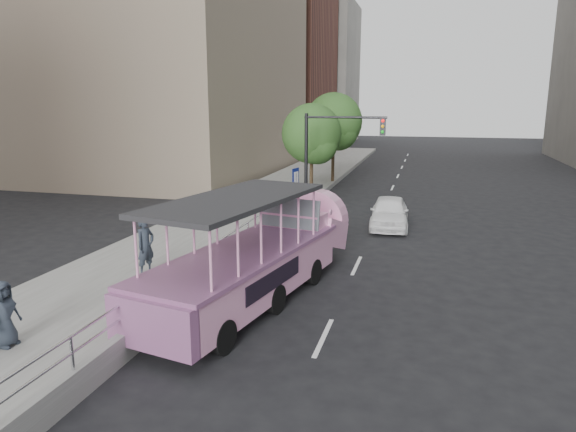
{
  "coord_description": "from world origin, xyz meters",
  "views": [
    {
      "loc": [
        3.26,
        -13.61,
        5.69
      ],
      "look_at": [
        -0.86,
        1.46,
        2.25
      ],
      "focal_mm": 32.0,
      "sensor_mm": 36.0,
      "label": 1
    }
  ],
  "objects_px": {
    "parking_sign": "(296,188)",
    "street_tree_near": "(313,136)",
    "pedestrian_far": "(4,314)",
    "pedestrian_near": "(146,246)",
    "street_tree_far": "(335,124)",
    "duck_boat": "(261,256)",
    "traffic_signal": "(329,147)",
    "car": "(389,212)"
  },
  "relations": [
    {
      "from": "street_tree_far",
      "to": "car",
      "type": "bearing_deg",
      "value": -67.92
    },
    {
      "from": "duck_boat",
      "to": "pedestrian_far",
      "type": "height_order",
      "value": "duck_boat"
    },
    {
      "from": "traffic_signal",
      "to": "street_tree_far",
      "type": "bearing_deg",
      "value": 98.43
    },
    {
      "from": "pedestrian_far",
      "to": "traffic_signal",
      "type": "distance_m",
      "value": 18.04
    },
    {
      "from": "car",
      "to": "pedestrian_far",
      "type": "distance_m",
      "value": 16.82
    },
    {
      "from": "car",
      "to": "pedestrian_near",
      "type": "height_order",
      "value": "pedestrian_near"
    },
    {
      "from": "duck_boat",
      "to": "pedestrian_near",
      "type": "height_order",
      "value": "duck_boat"
    },
    {
      "from": "traffic_signal",
      "to": "street_tree_near",
      "type": "xyz_separation_m",
      "value": [
        -1.6,
        3.43,
        0.32
      ]
    },
    {
      "from": "duck_boat",
      "to": "pedestrian_near",
      "type": "bearing_deg",
      "value": -179.13
    },
    {
      "from": "pedestrian_near",
      "to": "street_tree_near",
      "type": "distance_m",
      "value": 15.91
    },
    {
      "from": "duck_boat",
      "to": "car",
      "type": "xyz_separation_m",
      "value": [
        3.07,
        9.79,
        -0.47
      ]
    },
    {
      "from": "duck_boat",
      "to": "parking_sign",
      "type": "bearing_deg",
      "value": 98.34
    },
    {
      "from": "duck_boat",
      "to": "parking_sign",
      "type": "xyz_separation_m",
      "value": [
        -1.41,
        9.59,
        0.49
      ]
    },
    {
      "from": "pedestrian_far",
      "to": "duck_boat",
      "type": "bearing_deg",
      "value": -36.82
    },
    {
      "from": "parking_sign",
      "to": "street_tree_far",
      "type": "relative_size",
      "value": 0.41
    },
    {
      "from": "car",
      "to": "pedestrian_far",
      "type": "bearing_deg",
      "value": -118.93
    },
    {
      "from": "duck_boat",
      "to": "street_tree_near",
      "type": "distance_m",
      "value": 15.85
    },
    {
      "from": "duck_boat",
      "to": "traffic_signal",
      "type": "height_order",
      "value": "traffic_signal"
    },
    {
      "from": "car",
      "to": "street_tree_far",
      "type": "height_order",
      "value": "street_tree_far"
    },
    {
      "from": "pedestrian_far",
      "to": "street_tree_far",
      "type": "relative_size",
      "value": 0.24
    },
    {
      "from": "parking_sign",
      "to": "car",
      "type": "bearing_deg",
      "value": 2.49
    },
    {
      "from": "pedestrian_near",
      "to": "street_tree_far",
      "type": "bearing_deg",
      "value": 8.46
    },
    {
      "from": "pedestrian_near",
      "to": "car",
      "type": "bearing_deg",
      "value": -20.92
    },
    {
      "from": "pedestrian_far",
      "to": "parking_sign",
      "type": "bearing_deg",
      "value": -8.79
    },
    {
      "from": "parking_sign",
      "to": "street_tree_near",
      "type": "relative_size",
      "value": 0.47
    },
    {
      "from": "pedestrian_far",
      "to": "street_tree_far",
      "type": "xyz_separation_m",
      "value": [
        2.64,
        26.84,
        3.24
      ]
    },
    {
      "from": "parking_sign",
      "to": "traffic_signal",
      "type": "relative_size",
      "value": 0.51
    },
    {
      "from": "pedestrian_far",
      "to": "traffic_signal",
      "type": "xyz_separation_m",
      "value": [
        4.04,
        17.41,
        2.43
      ]
    },
    {
      "from": "pedestrian_near",
      "to": "pedestrian_far",
      "type": "relative_size",
      "value": 1.23
    },
    {
      "from": "pedestrian_far",
      "to": "pedestrian_near",
      "type": "bearing_deg",
      "value": -2.92
    },
    {
      "from": "duck_boat",
      "to": "pedestrian_far",
      "type": "distance_m",
      "value": 6.86
    },
    {
      "from": "pedestrian_far",
      "to": "traffic_signal",
      "type": "relative_size",
      "value": 0.3
    },
    {
      "from": "car",
      "to": "traffic_signal",
      "type": "bearing_deg",
      "value": 142.73
    },
    {
      "from": "traffic_signal",
      "to": "parking_sign",
      "type": "bearing_deg",
      "value": -114.01
    },
    {
      "from": "pedestrian_far",
      "to": "parking_sign",
      "type": "distance_m",
      "value": 15.21
    },
    {
      "from": "pedestrian_near",
      "to": "street_tree_far",
      "type": "relative_size",
      "value": 0.3
    },
    {
      "from": "pedestrian_far",
      "to": "parking_sign",
      "type": "xyz_separation_m",
      "value": [
        2.92,
        14.91,
        0.61
      ]
    },
    {
      "from": "street_tree_far",
      "to": "pedestrian_near",
      "type": "bearing_deg",
      "value": -95.71
    },
    {
      "from": "traffic_signal",
      "to": "street_tree_near",
      "type": "height_order",
      "value": "street_tree_near"
    },
    {
      "from": "parking_sign",
      "to": "street_tree_near",
      "type": "xyz_separation_m",
      "value": [
        -0.48,
        5.93,
        2.14
      ]
    },
    {
      "from": "car",
      "to": "parking_sign",
      "type": "relative_size",
      "value": 1.59
    },
    {
      "from": "street_tree_far",
      "to": "pedestrian_far",
      "type": "bearing_deg",
      "value": -95.61
    }
  ]
}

